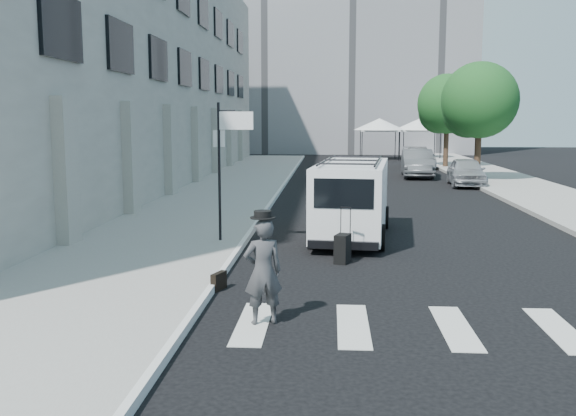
# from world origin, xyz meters

# --- Properties ---
(ground) EXTENTS (120.00, 120.00, 0.00)m
(ground) POSITION_xyz_m (0.00, 0.00, 0.00)
(ground) COLOR black
(ground) RESTS_ON ground
(sidewalk_left) EXTENTS (4.50, 48.00, 0.15)m
(sidewalk_left) POSITION_xyz_m (-4.25, 16.00, 0.07)
(sidewalk_left) COLOR gray
(sidewalk_left) RESTS_ON ground
(sidewalk_right) EXTENTS (4.00, 56.00, 0.15)m
(sidewalk_right) POSITION_xyz_m (9.00, 20.00, 0.07)
(sidewalk_right) COLOR gray
(sidewalk_right) RESTS_ON ground
(building_left) EXTENTS (10.00, 44.00, 12.00)m
(building_left) POSITION_xyz_m (-11.50, 18.00, 6.00)
(building_left) COLOR gray
(building_left) RESTS_ON ground
(building_far) EXTENTS (22.00, 12.00, 25.00)m
(building_far) POSITION_xyz_m (2.00, 50.00, 12.50)
(building_far) COLOR slate
(building_far) RESTS_ON ground
(sign_pole) EXTENTS (1.03, 0.07, 3.50)m
(sign_pole) POSITION_xyz_m (-2.36, 3.20, 2.65)
(sign_pole) COLOR black
(sign_pole) RESTS_ON sidewalk_left
(tree_near) EXTENTS (3.80, 3.83, 6.03)m
(tree_near) POSITION_xyz_m (7.50, 20.15, 3.97)
(tree_near) COLOR black
(tree_near) RESTS_ON ground
(tree_far) EXTENTS (3.80, 3.83, 6.03)m
(tree_far) POSITION_xyz_m (7.50, 29.15, 3.97)
(tree_far) COLOR black
(tree_far) RESTS_ON ground
(tent_left) EXTENTS (4.00, 4.00, 3.20)m
(tent_left) POSITION_xyz_m (4.00, 38.00, 2.71)
(tent_left) COLOR black
(tent_left) RESTS_ON ground
(tent_right) EXTENTS (4.00, 4.00, 3.20)m
(tent_right) POSITION_xyz_m (7.20, 38.50, 2.71)
(tent_right) COLOR black
(tent_right) RESTS_ON ground
(businessman) EXTENTS (0.72, 0.59, 1.71)m
(businessman) POSITION_xyz_m (-0.83, -3.00, 0.86)
(businessman) COLOR #3D3D40
(businessman) RESTS_ON ground
(briefcase) EXTENTS (0.26, 0.46, 0.34)m
(briefcase) POSITION_xyz_m (-1.90, -1.03, 0.17)
(briefcase) COLOR black
(briefcase) RESTS_ON ground
(suitcase) EXTENTS (0.41, 0.52, 1.26)m
(suitcase) POSITION_xyz_m (0.51, 1.44, 0.33)
(suitcase) COLOR black
(suitcase) RESTS_ON ground
(cargo_van) EXTENTS (2.36, 5.56, 2.06)m
(cargo_van) POSITION_xyz_m (0.82, 4.68, 1.08)
(cargo_van) COLOR white
(cargo_van) RESTS_ON ground
(parked_car_a) EXTENTS (1.92, 4.13, 1.37)m
(parked_car_a) POSITION_xyz_m (6.74, 18.41, 0.68)
(parked_car_a) COLOR #A0A2A8
(parked_car_a) RESTS_ON ground
(parked_car_b) EXTENTS (1.89, 4.69, 1.51)m
(parked_car_b) POSITION_xyz_m (5.00, 22.92, 0.76)
(parked_car_b) COLOR #515558
(parked_car_b) RESTS_ON ground
(parked_car_c) EXTENTS (1.94, 4.64, 1.34)m
(parked_car_c) POSITION_xyz_m (5.93, 29.41, 0.67)
(parked_car_c) COLOR gray
(parked_car_c) RESTS_ON ground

